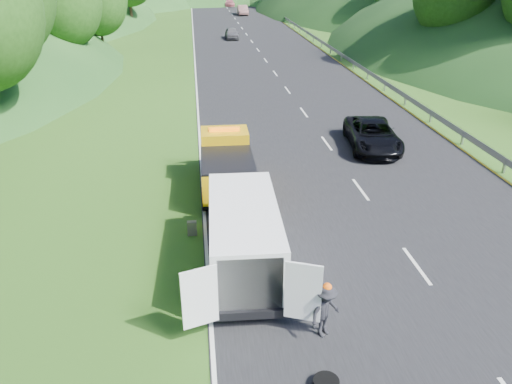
{
  "coord_description": "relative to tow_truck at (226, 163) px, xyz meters",
  "views": [
    {
      "loc": [
        -3.99,
        -15.14,
        9.34
      ],
      "look_at": [
        -1.93,
        1.63,
        1.3
      ],
      "focal_mm": 35.0,
      "sensor_mm": 36.0,
      "label": 1
    }
  ],
  "objects": [
    {
      "name": "dist_car_c",
      "position": [
        6.5,
        86.63,
        -1.2
      ],
      "size": [
        1.96,
        4.83,
        1.4
      ],
      "primitive_type": "imported",
      "color": "#A4525C",
      "rests_on": "ground"
    },
    {
      "name": "dist_car_b",
      "position": [
        7.63,
        70.45,
        -1.2
      ],
      "size": [
        1.65,
        4.73,
        1.56
      ],
      "primitive_type": "imported",
      "color": "brown",
      "rests_on": "ground"
    },
    {
      "name": "tree_line_left",
      "position": [
        -16.17,
        55.09,
        -1.2
      ],
      "size": [
        14.0,
        140.0,
        14.0
      ],
      "primitive_type": null,
      "color": "#2B5819",
      "rests_on": "ground"
    },
    {
      "name": "worker",
      "position": [
        1.96,
        -9.78,
        -1.2
      ],
      "size": [
        1.18,
        1.06,
        1.59
      ],
      "primitive_type": "imported",
      "rotation": [
        0.0,
        0.0,
        0.59
      ],
      "color": "black",
      "rests_on": "ground"
    },
    {
      "name": "guardrail",
      "position": [
        13.13,
        47.59,
        -1.2
      ],
      "size": [
        0.06,
        140.0,
        1.52
      ],
      "primitive_type": "cube",
      "color": "gray",
      "rests_on": "ground"
    },
    {
      "name": "dist_car_a",
      "position": [
        3.63,
        43.45,
        -1.2
      ],
      "size": [
        1.54,
        3.82,
        1.3
      ],
      "primitive_type": "imported",
      "color": "#4A484D",
      "rests_on": "ground"
    },
    {
      "name": "child",
      "position": [
        0.27,
        -5.31,
        -1.2
      ],
      "size": [
        0.52,
        0.44,
        0.96
      ],
      "primitive_type": "imported",
      "rotation": [
        0.0,
        0.0,
        -0.17
      ],
      "color": "tan",
      "rests_on": "ground"
    },
    {
      "name": "white_van",
      "position": [
        0.13,
        -6.34,
        0.13
      ],
      "size": [
        3.63,
        6.7,
        2.35
      ],
      "rotation": [
        0.0,
        0.0,
        -0.04
      ],
      "color": "black",
      "rests_on": "ground"
    },
    {
      "name": "ground",
      "position": [
        2.83,
        -4.91,
        -1.2
      ],
      "size": [
        320.0,
        320.0,
        0.0
      ],
      "primitive_type": "plane",
      "color": "#38661E",
      "rests_on": "ground"
    },
    {
      "name": "tree_line_right",
      "position": [
        25.83,
        55.09,
        -1.2
      ],
      "size": [
        14.0,
        140.0,
        14.0
      ],
      "primitive_type": null,
      "color": "#2B5819",
      "rests_on": "ground"
    },
    {
      "name": "suitcase",
      "position": [
        -1.55,
        -3.93,
        -0.92
      ],
      "size": [
        0.35,
        0.19,
        0.56
      ],
      "primitive_type": "cube",
      "rotation": [
        0.0,
        0.0,
        0.0
      ],
      "color": "#5A5644",
      "rests_on": "ground"
    },
    {
      "name": "passing_suv",
      "position": [
        8.03,
        4.13,
        -1.2
      ],
      "size": [
        3.09,
        5.56,
        1.47
      ],
      "primitive_type": "imported",
      "rotation": [
        0.0,
        0.0,
        -0.13
      ],
      "color": "black",
      "rests_on": "ground"
    },
    {
      "name": "road_surface",
      "position": [
        5.83,
        35.09,
        -1.19
      ],
      "size": [
        14.0,
        200.0,
        0.02
      ],
      "primitive_type": "cube",
      "color": "black",
      "rests_on": "ground"
    },
    {
      "name": "tow_truck",
      "position": [
        0.0,
        0.0,
        0.0
      ],
      "size": [
        2.26,
        5.75,
        2.45
      ],
      "rotation": [
        0.0,
        0.0,
        -0.02
      ],
      "color": "black",
      "rests_on": "ground"
    },
    {
      "name": "woman",
      "position": [
        0.22,
        -4.23,
        -1.2
      ],
      "size": [
        0.52,
        0.65,
        1.6
      ],
      "primitive_type": "imported",
      "rotation": [
        0.0,
        0.0,
        1.75
      ],
      "color": "silver",
      "rests_on": "ground"
    }
  ]
}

